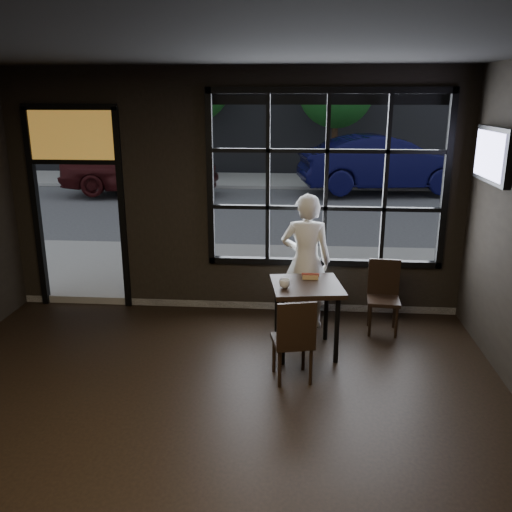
# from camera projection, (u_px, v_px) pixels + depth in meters

# --- Properties ---
(floor) EXTENTS (6.00, 7.00, 0.02)m
(floor) POSITION_uv_depth(u_px,v_px,m) (182.00, 479.00, 4.18)
(floor) COLOR black
(floor) RESTS_ON ground
(ceiling) EXTENTS (6.00, 7.00, 0.02)m
(ceiling) POSITION_uv_depth(u_px,v_px,m) (161.00, 31.00, 3.27)
(ceiling) COLOR black
(ceiling) RESTS_ON ground
(window_frame) EXTENTS (3.06, 0.12, 2.28)m
(window_frame) POSITION_uv_depth(u_px,v_px,m) (326.00, 180.00, 6.92)
(window_frame) COLOR black
(window_frame) RESTS_ON ground
(stained_transom) EXTENTS (1.20, 0.06, 0.70)m
(stained_transom) POSITION_uv_depth(u_px,v_px,m) (72.00, 135.00, 7.02)
(stained_transom) COLOR orange
(stained_transom) RESTS_ON ground
(street_asphalt) EXTENTS (60.00, 41.00, 0.04)m
(street_asphalt) POSITION_uv_depth(u_px,v_px,m) (282.00, 155.00, 27.12)
(street_asphalt) COLOR #545456
(street_asphalt) RESTS_ON ground
(cafe_table) EXTENTS (0.87, 0.87, 0.82)m
(cafe_table) POSITION_uv_depth(u_px,v_px,m) (306.00, 318.00, 6.15)
(cafe_table) COLOR black
(cafe_table) RESTS_ON floor
(chair_near) EXTENTS (0.47, 0.47, 0.91)m
(chair_near) POSITION_uv_depth(u_px,v_px,m) (292.00, 338.00, 5.53)
(chair_near) COLOR black
(chair_near) RESTS_ON floor
(chair_window) EXTENTS (0.42, 0.42, 0.90)m
(chair_window) POSITION_uv_depth(u_px,v_px,m) (384.00, 298.00, 6.65)
(chair_window) COLOR black
(chair_window) RESTS_ON floor
(man) EXTENTS (0.64, 0.43, 1.71)m
(man) POSITION_uv_depth(u_px,v_px,m) (306.00, 261.00, 6.73)
(man) COLOR white
(man) RESTS_ON floor
(hotdog) EXTENTS (0.20, 0.08, 0.06)m
(hotdog) POSITION_uv_depth(u_px,v_px,m) (310.00, 276.00, 6.20)
(hotdog) COLOR tan
(hotdog) RESTS_ON cafe_table
(cup) EXTENTS (0.15, 0.15, 0.10)m
(cup) POSITION_uv_depth(u_px,v_px,m) (285.00, 284.00, 5.91)
(cup) COLOR silver
(cup) RESTS_ON cafe_table
(tv) EXTENTS (0.11, 1.01, 0.59)m
(tv) POSITION_uv_depth(u_px,v_px,m) (493.00, 155.00, 5.82)
(tv) COLOR black
(tv) RESTS_ON wall_right
(navy_car) EXTENTS (5.19, 2.53, 1.64)m
(navy_car) POSITION_uv_depth(u_px,v_px,m) (385.00, 163.00, 15.93)
(navy_car) COLOR black
(navy_car) RESTS_ON street_asphalt
(maroon_car) EXTENTS (4.57, 2.00, 1.53)m
(maroon_car) POSITION_uv_depth(u_px,v_px,m) (141.00, 166.00, 15.74)
(maroon_car) COLOR #340D0D
(maroon_car) RESTS_ON street_asphalt
(tree_left) EXTENTS (2.73, 2.73, 4.67)m
(tree_left) POSITION_uv_depth(u_px,v_px,m) (191.00, 82.00, 18.16)
(tree_left) COLOR #332114
(tree_left) RESTS_ON street_asphalt
(tree_right) EXTENTS (2.51, 2.51, 4.29)m
(tree_right) POSITION_uv_depth(u_px,v_px,m) (336.00, 90.00, 17.80)
(tree_right) COLOR #332114
(tree_right) RESTS_ON street_asphalt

